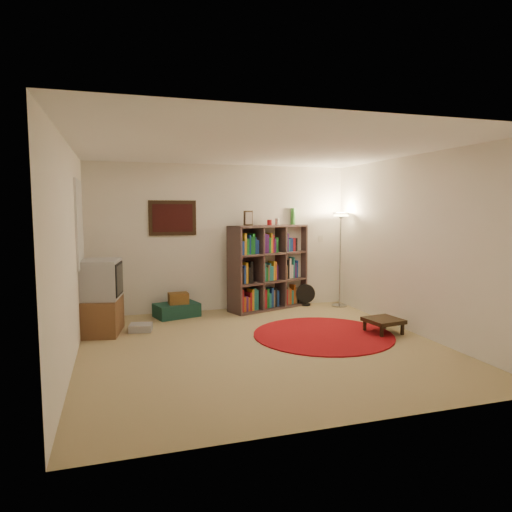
{
  "coord_description": "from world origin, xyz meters",
  "views": [
    {
      "loc": [
        -1.75,
        -5.42,
        1.76
      ],
      "look_at": [
        0.1,
        0.6,
        1.1
      ],
      "focal_mm": 32.0,
      "sensor_mm": 36.0,
      "label": 1
    }
  ],
  "objects_px": {
    "bookshelf": "(267,269)",
    "tv_stand": "(101,298)",
    "suitcase": "(177,310)",
    "floor_lamp": "(341,229)",
    "side_table": "(383,321)",
    "floor_fan": "(306,295)"
  },
  "relations": [
    {
      "from": "bookshelf",
      "to": "tv_stand",
      "type": "height_order",
      "value": "bookshelf"
    },
    {
      "from": "bookshelf",
      "to": "suitcase",
      "type": "xyz_separation_m",
      "value": [
        -1.6,
        -0.15,
        -0.6
      ]
    },
    {
      "from": "bookshelf",
      "to": "floor_lamp",
      "type": "bearing_deg",
      "value": -28.98
    },
    {
      "from": "tv_stand",
      "to": "side_table",
      "type": "height_order",
      "value": "tv_stand"
    },
    {
      "from": "tv_stand",
      "to": "side_table",
      "type": "relative_size",
      "value": 2.03
    },
    {
      "from": "suitcase",
      "to": "side_table",
      "type": "bearing_deg",
      "value": -50.94
    },
    {
      "from": "bookshelf",
      "to": "tv_stand",
      "type": "relative_size",
      "value": 1.68
    },
    {
      "from": "bookshelf",
      "to": "side_table",
      "type": "distance_m",
      "value": 2.33
    },
    {
      "from": "bookshelf",
      "to": "suitcase",
      "type": "relative_size",
      "value": 2.27
    },
    {
      "from": "bookshelf",
      "to": "floor_lamp",
      "type": "xyz_separation_m",
      "value": [
        1.3,
        -0.21,
        0.69
      ]
    },
    {
      "from": "floor_lamp",
      "to": "suitcase",
      "type": "distance_m",
      "value": 3.18
    },
    {
      "from": "floor_fan",
      "to": "bookshelf",
      "type": "bearing_deg",
      "value": -156.14
    },
    {
      "from": "side_table",
      "to": "floor_fan",
      "type": "bearing_deg",
      "value": 99.15
    },
    {
      "from": "floor_lamp",
      "to": "floor_fan",
      "type": "xyz_separation_m",
      "value": [
        -0.56,
        0.24,
        -1.2
      ]
    },
    {
      "from": "suitcase",
      "to": "side_table",
      "type": "height_order",
      "value": "suitcase"
    },
    {
      "from": "floor_fan",
      "to": "suitcase",
      "type": "bearing_deg",
      "value": -153.97
    },
    {
      "from": "side_table",
      "to": "tv_stand",
      "type": "bearing_deg",
      "value": 163.06
    },
    {
      "from": "tv_stand",
      "to": "floor_lamp",
      "type": "bearing_deg",
      "value": 19.02
    },
    {
      "from": "bookshelf",
      "to": "tv_stand",
      "type": "bearing_deg",
      "value": 177.33
    },
    {
      "from": "bookshelf",
      "to": "floor_fan",
      "type": "height_order",
      "value": "bookshelf"
    },
    {
      "from": "tv_stand",
      "to": "suitcase",
      "type": "distance_m",
      "value": 1.38
    },
    {
      "from": "tv_stand",
      "to": "suitcase",
      "type": "bearing_deg",
      "value": 41.71
    }
  ]
}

